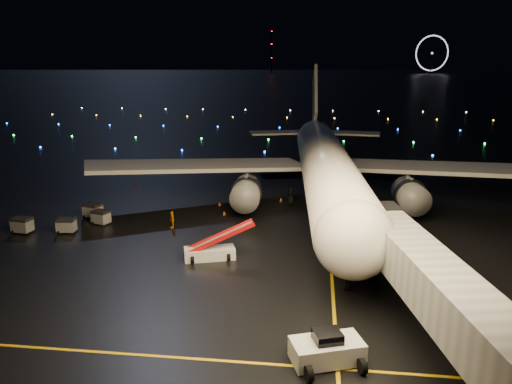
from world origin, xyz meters
The scene contains 18 objects.
ground centered at (0.00, 300.00, 0.00)m, with size 2000.00×2000.00×0.00m, color black.
lane_centre centered at (12.00, 15.00, 0.01)m, with size 0.25×80.00×0.02m, color gold.
lane_cross centered at (-5.00, -10.00, 0.01)m, with size 60.00×0.25×0.02m, color gold.
airliner centered at (11.44, 27.34, 8.63)m, with size 60.92×57.87×17.26m, color white, non-canonical shape.
pushback_tug centered at (11.34, -9.32, 1.03)m, with size 4.33×2.27×2.06m, color silver.
belt_loader centered at (0.75, 6.06, 1.67)m, with size 6.87×1.87×3.33m, color silver, non-canonical shape.
crew_c centered at (-5.21, 14.31, 0.97)m, with size 1.14×0.47×1.94m, color orange.
safety_cone_0 centered at (-0.39, 19.75, 0.23)m, with size 0.40×0.40×0.45m, color #FE5616.
safety_cone_1 centered at (5.96, 26.46, 0.24)m, with size 0.42×0.42×0.48m, color #FE5616.
safety_cone_2 centered at (-1.71, 23.62, 0.23)m, with size 0.40×0.40×0.45m, color #FE5616.
safety_cone_3 centered at (-15.72, 31.91, 0.26)m, with size 0.45×0.45×0.51m, color #FE5616.
ferris_wheel centered at (170.00, 720.00, 26.00)m, with size 50.00×4.00×52.00m, color black, non-canonical shape.
radio_mast centered at (-60.00, 740.00, 32.00)m, with size 1.80×1.80×64.00m, color black.
taxiway_lights centered at (0.00, 106.00, 0.18)m, with size 164.00×92.00×0.36m, color black, non-canonical shape.
baggage_cart_0 centered at (-13.59, 14.60, 0.79)m, with size 1.86×1.30×1.58m, color gray.
baggage_cart_1 centered at (-15.52, 16.75, 0.85)m, with size 2.00×1.40×1.70m, color gray.
baggage_cart_2 centered at (-16.04, 11.37, 0.79)m, with size 1.86×1.30×1.58m, color gray.
baggage_cart_3 centered at (-20.75, 10.76, 0.84)m, with size 1.97×1.38×1.67m, color gray.
Camera 1 is at (10.28, -36.60, 17.93)m, focal length 35.00 mm.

